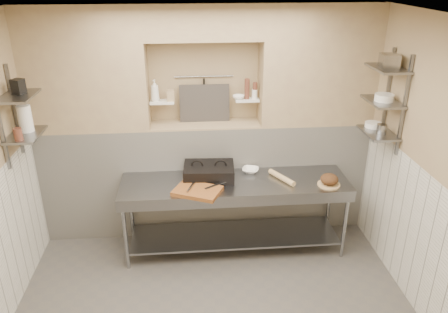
{
  "coord_description": "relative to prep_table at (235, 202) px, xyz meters",
  "views": [
    {
      "loc": [
        -0.21,
        -3.21,
        3.17
      ],
      "look_at": [
        0.15,
        0.9,
        1.35
      ],
      "focal_mm": 35.0,
      "sensor_mm": 36.0,
      "label": 1
    }
  ],
  "objects": [
    {
      "name": "ceiling",
      "position": [
        -0.3,
        -1.18,
        2.21
      ],
      "size": [
        4.0,
        3.9,
        0.1
      ],
      "primitive_type": "cube",
      "color": "silver",
      "rests_on": "ground"
    },
    {
      "name": "wall_back",
      "position": [
        -0.3,
        0.82,
        0.76
      ],
      "size": [
        4.0,
        0.1,
        2.8
      ],
      "primitive_type": "cube",
      "color": "tan",
      "rests_on": "ground"
    },
    {
      "name": "backwall_lower",
      "position": [
        -0.3,
        0.57,
        0.06
      ],
      "size": [
        4.0,
        0.4,
        1.4
      ],
      "primitive_type": "cube",
      "color": "white",
      "rests_on": "floor"
    },
    {
      "name": "alcove_sill",
      "position": [
        -0.3,
        0.57,
        0.77
      ],
      "size": [
        1.3,
        0.4,
        0.02
      ],
      "primitive_type": "cube",
      "color": "tan",
      "rests_on": "backwall_lower"
    },
    {
      "name": "backwall_pillar_left",
      "position": [
        -1.63,
        0.57,
        1.46
      ],
      "size": [
        1.35,
        0.4,
        1.4
      ],
      "primitive_type": "cube",
      "color": "tan",
      "rests_on": "backwall_lower"
    },
    {
      "name": "backwall_pillar_right",
      "position": [
        1.02,
        0.57,
        1.46
      ],
      "size": [
        1.35,
        0.4,
        1.4
      ],
      "primitive_type": "cube",
      "color": "tan",
      "rests_on": "backwall_lower"
    },
    {
      "name": "backwall_header",
      "position": [
        -0.3,
        0.57,
        1.96
      ],
      "size": [
        1.3,
        0.4,
        0.4
      ],
      "primitive_type": "cube",
      "color": "tan",
      "rests_on": "backwall_lower"
    },
    {
      "name": "wainscot_right",
      "position": [
        1.69,
        -1.18,
        0.06
      ],
      "size": [
        0.02,
        3.9,
        1.4
      ],
      "primitive_type": "cube",
      "color": "white",
      "rests_on": "floor"
    },
    {
      "name": "alcove_shelf_left",
      "position": [
        -0.8,
        0.57,
        1.06
      ],
      "size": [
        0.28,
        0.16,
        0.02
      ],
      "primitive_type": "cube",
      "color": "white",
      "rests_on": "backwall_lower"
    },
    {
      "name": "alcove_shelf_right",
      "position": [
        0.2,
        0.57,
        1.06
      ],
      "size": [
        0.28,
        0.16,
        0.02
      ],
      "primitive_type": "cube",
      "color": "white",
      "rests_on": "backwall_lower"
    },
    {
      "name": "utensil_rail",
      "position": [
        -0.3,
        0.74,
        1.31
      ],
      "size": [
        0.7,
        0.02,
        0.02
      ],
      "primitive_type": "cylinder",
      "rotation": [
        0.0,
        1.57,
        0.0
      ],
      "color": "gray",
      "rests_on": "wall_back"
    },
    {
      "name": "hanging_steel",
      "position": [
        -0.3,
        0.72,
        1.14
      ],
      "size": [
        0.02,
        0.02,
        0.3
      ],
      "primitive_type": "cylinder",
      "color": "black",
      "rests_on": "utensil_rail"
    },
    {
      "name": "splash_panel",
      "position": [
        -0.3,
        0.67,
        1.0
      ],
      "size": [
        0.6,
        0.08,
        0.45
      ],
      "primitive_type": "cube",
      "rotation": [
        -0.14,
        0.0,
        0.0
      ],
      "color": "#383330",
      "rests_on": "alcove_sill"
    },
    {
      "name": "shelf_rail_left_a",
      "position": [
        -2.28,
        0.07,
        1.16
      ],
      "size": [
        0.03,
        0.03,
        0.95
      ],
      "primitive_type": "cube",
      "color": "slate",
      "rests_on": "wall_left"
    },
    {
      "name": "shelf_rail_left_b",
      "position": [
        -2.28,
        -0.33,
        1.16
      ],
      "size": [
        0.03,
        0.03,
        0.95
      ],
      "primitive_type": "cube",
      "color": "slate",
      "rests_on": "wall_left"
    },
    {
      "name": "wall_shelf_left_lower",
      "position": [
        -2.14,
        -0.13,
        0.96
      ],
      "size": [
        0.3,
        0.5,
        0.02
      ],
      "primitive_type": "cube",
      "color": "slate",
      "rests_on": "wall_left"
    },
    {
      "name": "wall_shelf_left_upper",
      "position": [
        -2.14,
        -0.13,
        1.36
      ],
      "size": [
        0.3,
        0.5,
        0.03
      ],
      "primitive_type": "cube",
      "color": "slate",
      "rests_on": "wall_left"
    },
    {
      "name": "shelf_rail_right_a",
      "position": [
        1.67,
        0.07,
        1.21
      ],
      "size": [
        0.03,
        0.03,
        1.05
      ],
      "primitive_type": "cube",
      "color": "slate",
      "rests_on": "wall_right"
    },
    {
      "name": "shelf_rail_right_b",
      "position": [
        1.67,
        -0.33,
        1.21
      ],
      "size": [
        0.03,
        0.03,
        1.05
      ],
      "primitive_type": "cube",
      "color": "slate",
      "rests_on": "wall_right"
    },
    {
      "name": "wall_shelf_right_lower",
      "position": [
        1.54,
        -0.13,
        0.86
      ],
      "size": [
        0.3,
        0.5,
        0.02
      ],
      "primitive_type": "cube",
      "color": "slate",
      "rests_on": "wall_right"
    },
    {
      "name": "wall_shelf_right_mid",
      "position": [
        1.54,
        -0.13,
        1.21
      ],
      "size": [
        0.3,
        0.5,
        0.02
      ],
      "primitive_type": "cube",
      "color": "slate",
      "rests_on": "wall_right"
    },
    {
      "name": "wall_shelf_right_upper",
      "position": [
        1.54,
        -0.13,
        1.56
      ],
      "size": [
        0.3,
        0.5,
        0.03
      ],
      "primitive_type": "cube",
      "color": "slate",
      "rests_on": "wall_right"
    },
    {
      "name": "prep_table",
      "position": [
        0.0,
        0.0,
        0.0
      ],
      "size": [
        2.6,
        0.7,
        0.9
      ],
      "color": "gray",
      "rests_on": "floor"
    },
    {
      "name": "panini_press",
      "position": [
        -0.29,
        0.14,
        0.34
      ],
      "size": [
        0.6,
        0.45,
        0.16
      ],
      "rotation": [
        0.0,
        0.0,
        -0.07
      ],
      "color": "black",
      "rests_on": "prep_table"
    },
    {
      "name": "cutting_board",
      "position": [
        -0.43,
        -0.21,
        0.28
      ],
      "size": [
        0.59,
        0.51,
        0.04
      ],
      "primitive_type": "cube",
      "rotation": [
        0.0,
        0.0,
        -0.43
      ],
      "color": "brown",
      "rests_on": "prep_table"
    },
    {
      "name": "knife_blade",
      "position": [
        -0.23,
        -0.15,
        0.31
      ],
      "size": [
        0.25,
        0.18,
        0.01
      ],
      "primitive_type": "cube",
      "rotation": [
        0.0,
        0.0,
        0.58
      ],
      "color": "gray",
      "rests_on": "cutting_board"
    },
    {
      "name": "tongs",
      "position": [
        -0.51,
        -0.18,
        0.31
      ],
      "size": [
        0.1,
        0.22,
        0.02
      ],
      "primitive_type": "cylinder",
      "rotation": [
        1.57,
        0.0,
        -0.34
      ],
      "color": "gray",
      "rests_on": "cutting_board"
    },
    {
      "name": "mixing_bowl",
      "position": [
        0.21,
        0.25,
        0.28
      ],
      "size": [
        0.25,
        0.25,
        0.05
      ],
      "primitive_type": "imported",
      "rotation": [
        0.0,
        0.0,
        -0.33
      ],
      "color": "white",
      "rests_on": "prep_table"
    },
    {
      "name": "rolling_pin",
      "position": [
        0.54,
        0.01,
        0.29
      ],
      "size": [
        0.25,
        0.39,
        0.06
      ],
      "primitive_type": "cylinder",
      "rotation": [
        1.57,
        0.0,
        0.51
      ],
      "color": "tan",
      "rests_on": "prep_table"
    },
    {
      "name": "bread_board",
      "position": [
        1.04,
        -0.16,
        0.26
      ],
      "size": [
        0.25,
        0.25,
        0.01
      ],
      "primitive_type": "cylinder",
      "color": "tan",
      "rests_on": "prep_table"
    },
    {
      "name": "bread_loaf",
      "position": [
        1.04,
        -0.16,
        0.33
      ],
      "size": [
        0.2,
        0.2,
        0.12
      ],
      "primitive_type": "ellipsoid",
      "color": "#4C2D19",
      "rests_on": "bread_board"
    },
    {
      "name": "bottle_soap",
      "position": [
        -0.88,
        0.56,
        1.2
      ],
      "size": [
        0.12,
        0.12,
        0.25
      ],
      "primitive_type": "imported",
      "rotation": [
        0.0,
        0.0,
        -0.3
      ],
      "color": "white",
      "rests_on": "alcove_shelf_left"
    },
    {
      "name": "jar_alcove",
      "position": [
        -0.7,
        0.56,
        1.13
      ],
      "size": [
        0.08,
        0.08,
        0.13
      ],
      "primitive_type": "cube",
      "color": "tan",
      "rests_on": "alcove_shelf_left"
    },
    {
      "name": "bowl_alcove",
      "position": [
        0.09,
        0.56,
        1.09
      ],
      "size": [
        0.19,
        0.19,
        0.04
      ],
      "primitive_type": "imported",
      "rotation": [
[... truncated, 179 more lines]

